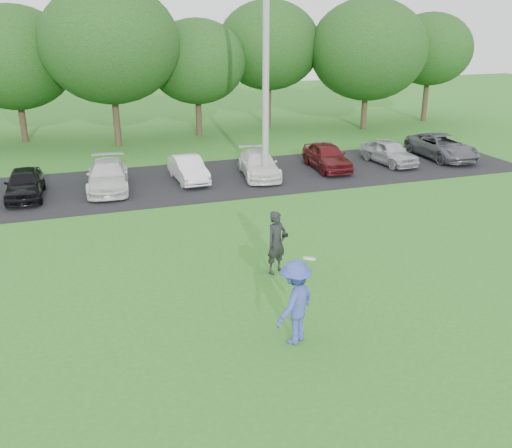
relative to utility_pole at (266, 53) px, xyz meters
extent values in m
plane|color=#287220|center=(-3.29, -11.88, -5.45)|extent=(100.00, 100.00, 0.00)
cube|color=black|center=(-3.29, 1.12, -5.43)|extent=(32.00, 6.50, 0.03)
cylinder|color=gray|center=(0.00, 0.00, 0.00)|extent=(0.28, 0.28, 10.89)
imported|color=#3A48A5|center=(-3.80, -12.53, -4.47)|extent=(1.44, 1.32, 1.95)
cylinder|color=white|center=(-3.59, -12.72, -3.38)|extent=(0.28, 0.27, 0.13)
imported|color=black|center=(-2.89, -8.97, -4.54)|extent=(0.78, 0.66, 1.81)
cube|color=black|center=(-2.71, -9.15, -4.28)|extent=(0.17, 0.15, 0.10)
imported|color=black|center=(-9.86, 0.82, -4.83)|extent=(1.54, 3.50, 1.17)
imported|color=silver|center=(-6.63, 0.94, -4.83)|extent=(2.07, 4.19, 1.17)
imported|color=silver|center=(-3.18, 1.14, -4.87)|extent=(1.29, 3.33, 1.08)
imported|color=white|center=(0.00, 0.85, -4.87)|extent=(2.09, 3.96, 1.09)
imported|color=#531216|center=(3.48, 1.07, -4.80)|extent=(1.69, 3.71, 1.24)
imported|color=#B7BBBF|center=(6.80, 1.03, -4.83)|extent=(1.73, 3.56, 1.17)
imported|color=#53555A|center=(9.96, 1.17, -4.81)|extent=(2.06, 4.36, 1.20)
cylinder|color=#38281C|center=(-10.29, 12.52, -4.35)|extent=(0.36, 0.36, 2.20)
ellipsoid|color=#214C19|center=(-10.29, 12.52, -0.74)|extent=(6.68, 6.68, 5.68)
cylinder|color=#38281C|center=(-5.29, 9.72, -4.10)|extent=(0.36, 0.36, 2.70)
ellipsoid|color=#214C19|center=(-5.29, 9.72, 0.04)|extent=(7.42, 7.42, 6.31)
cylinder|color=#38281C|center=(-0.29, 11.12, -4.35)|extent=(0.36, 0.36, 2.20)
ellipsoid|color=#214C19|center=(-0.29, 11.12, -1.09)|extent=(5.76, 5.76, 4.90)
cylinder|color=#38281C|center=(4.71, 12.52, -4.10)|extent=(0.36, 0.36, 2.70)
ellipsoid|color=#214C19|center=(4.71, 12.52, -0.31)|extent=(6.50, 6.50, 5.53)
cylinder|color=#38281C|center=(10.21, 9.72, -4.35)|extent=(0.36, 0.36, 2.20)
ellipsoid|color=#214C19|center=(10.21, 9.72, -0.53)|extent=(7.24, 7.24, 6.15)
cylinder|color=#38281C|center=(15.71, 11.12, -4.10)|extent=(0.36, 0.36, 2.70)
ellipsoid|color=#214C19|center=(15.71, 11.12, -0.65)|extent=(5.58, 5.58, 4.74)
camera|label=1|loc=(-8.21, -22.76, 1.40)|focal=40.00mm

